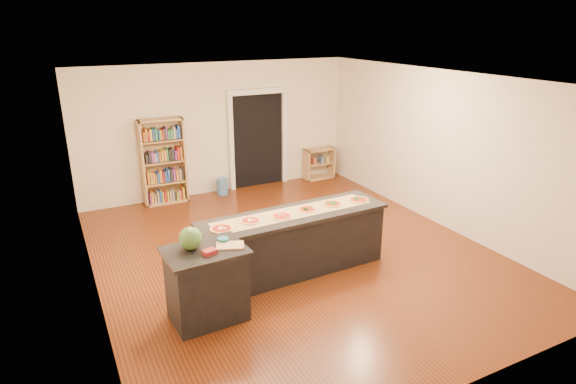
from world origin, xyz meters
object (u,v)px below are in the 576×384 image
bookshelf (163,162)px  low_shelf (319,163)px  waste_bin (222,186)px  kitchen_island (294,242)px  watermelon (191,238)px  side_counter (207,284)px

bookshelf → low_shelf: bookshelf is taller
bookshelf → waste_bin: 1.40m
kitchen_island → watermelon: watermelon is taller
waste_bin → watermelon: bearing=-113.7°
waste_bin → side_counter: bearing=-111.7°
side_counter → kitchen_island: bearing=18.5°
side_counter → waste_bin: 4.72m
low_shelf → side_counter: bearing=-133.6°
kitchen_island → bookshelf: bookshelf is taller
kitchen_island → low_shelf: (2.67, 3.82, -0.11)m
bookshelf → kitchen_island: bearing=-75.1°
waste_bin → bookshelf: bearing=177.8°
kitchen_island → bookshelf: (-1.01, 3.82, 0.41)m
bookshelf → watermelon: (-0.67, -4.34, 0.23)m
kitchen_island → bookshelf: size_ratio=1.62×
kitchen_island → watermelon: (-1.68, -0.52, 0.64)m
bookshelf → watermelon: bearing=-98.8°
kitchen_island → bookshelf: bearing=102.8°
kitchen_island → side_counter: size_ratio=2.92×
bookshelf → waste_bin: bearing=-2.2°
side_counter → bookshelf: (0.53, 4.42, 0.39)m
kitchen_island → low_shelf: size_ratio=3.88×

